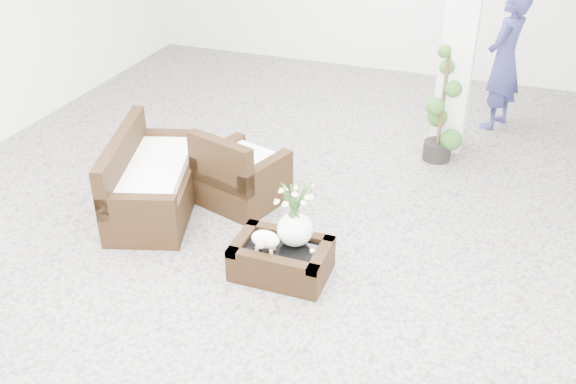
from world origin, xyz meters
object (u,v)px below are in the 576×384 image
(coffee_table, at_px, (281,260))
(loveseat, at_px, (154,173))
(armchair, at_px, (242,166))
(topiary, at_px, (443,105))

(coffee_table, distance_m, loveseat, 1.88)
(armchair, distance_m, loveseat, 0.96)
(armchair, height_order, loveseat, armchair)
(coffee_table, bearing_deg, armchair, 128.35)
(loveseat, distance_m, topiary, 3.60)
(armchair, xyz_separation_m, loveseat, (-0.84, -0.48, -0.00))
(coffee_table, xyz_separation_m, armchair, (-0.90, 1.14, 0.29))
(loveseat, bearing_deg, topiary, -67.81)
(loveseat, xyz_separation_m, topiary, (2.77, 2.29, 0.30))
(armchair, bearing_deg, topiary, -119.16)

